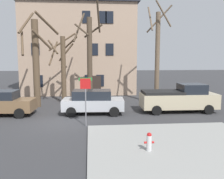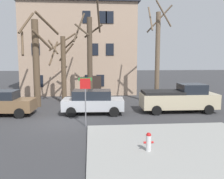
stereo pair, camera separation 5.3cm
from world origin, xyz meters
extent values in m
plane|color=#38383A|center=(0.00, 0.00, 0.00)|extent=(120.00, 120.00, 0.00)
cube|color=#999993|center=(5.81, -5.59, 0.06)|extent=(8.06, 8.62, 0.12)
cube|color=tan|center=(0.84, 13.83, 4.80)|extent=(12.06, 6.52, 9.60)
cube|color=#2D231E|center=(2.55, 10.52, 1.05)|extent=(1.10, 0.12, 2.10)
cube|color=black|center=(-3.21, 10.53, 1.60)|extent=(0.80, 0.08, 1.20)
cube|color=black|center=(1.84, 10.53, 1.60)|extent=(0.80, 0.08, 1.20)
cube|color=black|center=(3.01, 10.53, 1.60)|extent=(0.80, 0.08, 1.20)
cube|color=black|center=(-3.43, 10.53, 4.80)|extent=(0.80, 0.08, 1.20)
cube|color=black|center=(2.42, 10.53, 4.80)|extent=(0.80, 0.08, 1.20)
cube|color=black|center=(4.01, 10.53, 4.80)|extent=(0.80, 0.08, 1.20)
cube|color=black|center=(1.67, 10.53, 8.00)|extent=(0.80, 0.08, 1.20)
cube|color=black|center=(3.31, 10.53, 8.00)|extent=(0.80, 0.08, 1.20)
cube|color=black|center=(3.99, 10.53, 8.00)|extent=(0.80, 0.08, 1.20)
cylinder|color=brown|center=(-2.34, 5.27, 3.48)|extent=(0.53, 0.53, 6.95)
cylinder|color=brown|center=(-3.28, 5.03, 5.12)|extent=(0.69, 2.06, 2.05)
cylinder|color=brown|center=(-1.26, 4.62, 6.57)|extent=(1.51, 2.33, 1.52)
cylinder|color=brown|center=(-3.09, 5.68, 6.74)|extent=(1.05, 1.70, 1.88)
cylinder|color=brown|center=(-1.71, 4.71, 5.36)|extent=(1.34, 1.46, 1.48)
cylinder|color=brown|center=(-0.31, 6.56, 2.89)|extent=(0.42, 0.42, 5.77)
cylinder|color=brown|center=(-1.17, 6.79, 4.36)|extent=(0.65, 1.85, 2.10)
cylinder|color=brown|center=(-0.10, 7.18, 4.45)|extent=(1.41, 0.59, 1.58)
cylinder|color=brown|center=(0.29, 7.15, 5.26)|extent=(1.34, 1.35, 1.07)
cylinder|color=brown|center=(-1.10, 6.09, 4.87)|extent=(1.09, 1.71, 1.27)
cylinder|color=brown|center=(-0.49, 7.72, 5.36)|extent=(2.43, 0.52, 1.67)
cylinder|color=#4C3D2D|center=(1.95, 5.99, 3.64)|extent=(0.44, 0.44, 7.29)
cylinder|color=#4C3D2D|center=(1.33, 5.43, 6.22)|extent=(1.27, 1.39, 1.12)
cylinder|color=#4C3D2D|center=(2.70, 5.86, 7.37)|extent=(0.43, 1.66, 2.57)
cylinder|color=#4C3D2D|center=(1.09, 6.40, 6.53)|extent=(1.03, 1.90, 2.61)
cylinder|color=#4C3D2D|center=(2.28, 6.74, 6.24)|extent=(1.64, 0.84, 1.13)
cylinder|color=brown|center=(7.65, 5.57, 3.86)|extent=(0.39, 0.39, 7.73)
cylinder|color=brown|center=(7.89, 4.87, 7.48)|extent=(1.55, 0.64, 2.04)
cylinder|color=brown|center=(6.98, 5.55, 7.19)|extent=(0.18, 1.46, 2.12)
cylinder|color=brown|center=(8.01, 6.56, 7.31)|extent=(2.12, 0.87, 2.33)
cube|color=brown|center=(-4.13, 2.35, 0.73)|extent=(4.46, 2.15, 0.83)
cube|color=#1E232B|center=(-4.13, 2.35, 1.44)|extent=(2.11, 1.75, 0.58)
cylinder|color=black|center=(-2.59, 3.15, 0.34)|extent=(0.69, 0.27, 0.68)
cylinder|color=black|center=(-2.72, 1.33, 0.34)|extent=(0.69, 0.27, 0.68)
cube|color=#B7BABF|center=(2.15, 2.27, 0.70)|extent=(4.39, 2.12, 0.76)
cube|color=#1E232B|center=(2.06, 2.28, 1.39)|extent=(2.75, 1.81, 0.62)
cylinder|color=black|center=(3.66, 3.14, 0.34)|extent=(0.69, 0.26, 0.68)
cylinder|color=black|center=(3.56, 1.25, 0.34)|extent=(0.69, 0.26, 0.68)
cylinder|color=black|center=(0.74, 3.30, 0.34)|extent=(0.69, 0.26, 0.68)
cylinder|color=black|center=(0.64, 1.40, 0.34)|extent=(0.69, 0.26, 0.68)
cube|color=#C6B793|center=(8.43, 2.38, 0.84)|extent=(5.54, 2.13, 1.05)
cube|color=#1E232B|center=(9.42, 2.37, 1.72)|extent=(1.79, 1.82, 0.70)
cube|color=black|center=(7.22, 2.41, 1.47)|extent=(2.90, 2.00, 0.20)
cylinder|color=black|center=(10.32, 3.37, 0.34)|extent=(0.68, 0.23, 0.68)
cylinder|color=black|center=(10.28, 1.34, 0.34)|extent=(0.68, 0.23, 0.68)
cylinder|color=black|center=(6.57, 3.43, 0.34)|extent=(0.68, 0.23, 0.68)
cylinder|color=black|center=(6.54, 1.40, 0.34)|extent=(0.68, 0.23, 0.68)
cylinder|color=silver|center=(4.35, -5.38, 0.45)|extent=(0.22, 0.22, 0.66)
sphere|color=red|center=(4.35, -5.38, 0.80)|extent=(0.21, 0.21, 0.21)
cylinder|color=red|center=(4.19, -5.38, 0.48)|extent=(0.10, 0.09, 0.09)
cylinder|color=red|center=(4.51, -5.38, 0.48)|extent=(0.10, 0.09, 0.09)
cylinder|color=slate|center=(1.67, -0.95, 1.40)|extent=(0.07, 0.07, 2.81)
cube|color=red|center=(1.67, -0.97, 2.51)|extent=(0.60, 0.03, 0.60)
cube|color=#1E8C38|center=(1.67, -0.93, 2.76)|extent=(0.76, 0.02, 0.18)
torus|color=black|center=(-3.17, 5.10, 0.36)|extent=(0.71, 0.19, 0.71)
torus|color=black|center=(-4.19, 4.89, 0.36)|extent=(0.71, 0.19, 0.71)
cylinder|color=#1E4C8C|center=(-3.68, 4.99, 0.58)|extent=(0.98, 0.25, 0.19)
cylinder|color=#1E4C8C|center=(-3.87, 4.95, 0.81)|extent=(0.10, 0.05, 0.45)
camera|label=1|loc=(1.89, -15.22, 4.03)|focal=39.95mm
camera|label=2|loc=(1.94, -15.22, 4.03)|focal=39.95mm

